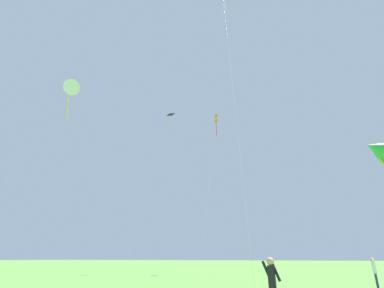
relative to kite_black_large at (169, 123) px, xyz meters
The scene contains 6 objects.
kite_black_large is the anchor object (origin of this frame).
kite_white_distant 17.88m from the kite_black_large, 99.21° to the right, with size 4.04×6.15×18.47m.
kite_green_small 33.58m from the kite_black_large, 46.69° to the right, with size 2.79×7.36×6.98m.
kite_orange_box 7.25m from the kite_black_large, 15.17° to the left, with size 0.70×9.84×22.15m.
person_far_back 32.42m from the kite_black_large, 35.42° to the right, with size 0.24×0.57×1.77m.
person_foreground_watcher 36.46m from the kite_black_large, 58.41° to the right, with size 0.57×0.24×1.78m.
Camera 1 is at (2.41, -3.70, 1.77)m, focal length 26.97 mm.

